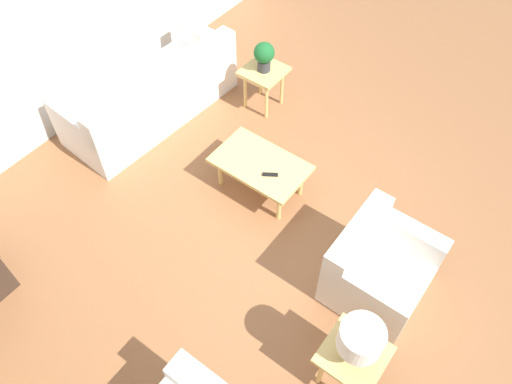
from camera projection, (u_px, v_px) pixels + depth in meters
ground_plane at (286, 225)px, 5.23m from camera, size 14.00×14.00×0.00m
wall_right at (55, 11)px, 5.30m from camera, size 0.12×7.20×2.70m
sofa at (153, 96)px, 6.02m from camera, size 1.02×2.23×0.82m
armchair at (377, 269)px, 4.55m from camera, size 0.80×0.90×0.78m
coffee_table at (260, 166)px, 5.24m from camera, size 0.99×0.61×0.42m
side_table_plant at (264, 76)px, 6.03m from camera, size 0.49×0.49×0.55m
side_table_lamp at (353, 358)px, 3.90m from camera, size 0.49×0.49×0.55m
potted_plant at (264, 55)px, 5.78m from camera, size 0.25×0.25×0.37m
table_lamp at (361, 340)px, 3.60m from camera, size 0.34×0.34×0.42m
remote_control at (270, 175)px, 5.09m from camera, size 0.16×0.12×0.02m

